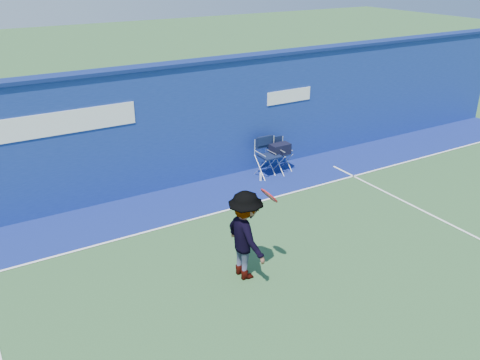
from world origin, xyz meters
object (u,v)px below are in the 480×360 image
directors_chair_right (279,158)px  water_bottle (261,177)px  directors_chair_left (269,163)px  tennis_player (246,235)px

directors_chair_right → water_bottle: size_ratio=4.14×
directors_chair_left → directors_chair_right: bearing=14.1°
directors_chair_left → tennis_player: 4.73m
water_bottle → directors_chair_right: bearing=21.7°
directors_chair_right → water_bottle: 0.88m
directors_chair_left → water_bottle: (-0.39, -0.21, -0.23)m
tennis_player → directors_chair_left: bearing=51.2°
tennis_player → directors_chair_right: bearing=48.4°
directors_chair_left → water_bottle: bearing=-151.5°
directors_chair_right → water_bottle: (-0.78, -0.31, -0.27)m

